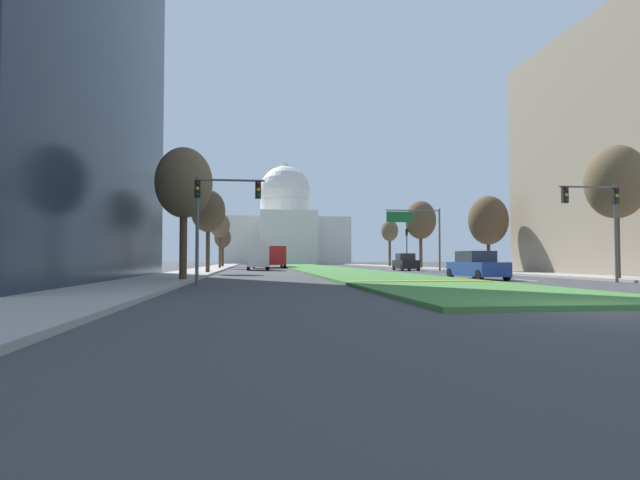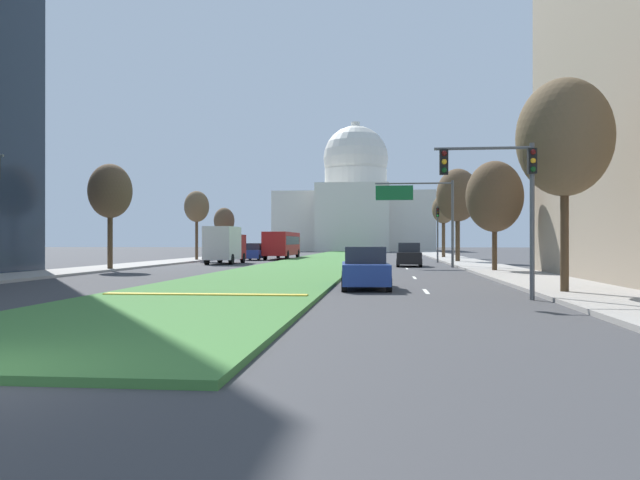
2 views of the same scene
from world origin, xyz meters
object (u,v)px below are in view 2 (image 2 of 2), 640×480
Objects in this scene: capitol_building at (355,208)px; sedan_lead_stopped at (365,269)px; street_tree_left_mid at (110,192)px; traffic_light_far_right at (438,226)px; sedan_midblock at (409,255)px; city_bus at (282,243)px; street_tree_right_distant at (443,210)px; street_tree_right_mid at (495,197)px; street_tree_right_far at (458,196)px; traffic_light_near_right at (506,186)px; overhead_guide_sign at (423,205)px; sedan_distant at (254,252)px; street_tree_left_far at (197,207)px; box_truck_delivery at (225,244)px; street_tree_left_distant at (224,221)px; street_tree_right_near at (564,138)px.

capitol_building is 107.54m from sedan_lead_stopped.
traffic_light_far_right is at bearing 39.18° from street_tree_left_mid.
capitol_building is at bearing 95.43° from sedan_midblock.
street_tree_right_distant is at bearing 15.27° from city_bus.
sedan_lead_stopped is (-7.66, -14.37, -3.93)m from street_tree_right_mid.
street_tree_left_mid is 0.82× the size of street_tree_right_far.
street_tree_right_mid is (2.84, 19.07, 0.94)m from traffic_light_near_right.
overhead_guide_sign is 23.55m from sedan_distant.
city_bus reaches higher than sedan_distant.
sedan_midblock is at bearing -28.82° from street_tree_left_far.
capitol_building reaches higher than traffic_light_near_right.
street_tree_left_mid is at bearing -107.59° from box_truck_delivery.
street_tree_left_mid is 1.65× the size of sedan_distant.
street_tree_left_distant is 1.32× the size of sedan_midblock.
city_bus is at bearing 49.26° from street_tree_left_far.
sedan_midblock is (-2.10, 28.33, -2.94)m from traffic_light_near_right.
capitol_building is 80.13m from box_truck_delivery.
street_tree_right_near is 1.74× the size of sedan_midblock.
street_tree_left_distant is at bearing 130.44° from overhead_guide_sign.
street_tree_right_far is 33.97m from sedan_lead_stopped.
city_bus reaches higher than sedan_lead_stopped.
city_bus is (-17.91, 10.42, -4.36)m from street_tree_right_far.
street_tree_right_far is 11.53m from sedan_midblock.
street_tree_left_mid reaches higher than city_bus.
street_tree_right_far reaches higher than traffic_light_near_right.
capitol_building is 93.82m from street_tree_left_mid.
overhead_guide_sign is at bearing -31.42° from street_tree_left_far.
traffic_light_near_right is 3.63m from street_tree_right_near.
overhead_guide_sign is at bearing -98.53° from street_tree_right_distant.
street_tree_right_far reaches higher than street_tree_right_distant.
street_tree_right_near is 45.93m from sedan_distant.
traffic_light_far_right is (10.89, -74.30, -5.70)m from capitol_building.
street_tree_left_distant is 0.93× the size of box_truck_delivery.
street_tree_right_mid is 1.63× the size of sedan_distant.
traffic_light_far_right is 29.62m from street_tree_left_mid.
street_tree_right_far is at bearing 90.62° from street_tree_right_mid.
street_tree_left_mid is 24.92m from street_tree_right_mid.
street_tree_left_distant is (-25.50, 14.56, -1.80)m from street_tree_right_far.
overhead_guide_sign is 1.52× the size of sedan_distant.
capitol_building reaches higher than box_truck_delivery.
box_truck_delivery is at bearing 160.58° from overhead_guide_sign.
street_tree_left_mid is 33.17m from street_tree_left_distant.
sedan_distant is at bearing 108.16° from sedan_lead_stopped.
street_tree_right_distant reaches higher than traffic_light_far_right.
street_tree_right_mid is 33.69m from street_tree_right_distant.
street_tree_right_distant is at bearing 81.02° from sedan_lead_stopped.
street_tree_left_mid is 22.73m from sedan_lead_stopped.
street_tree_right_distant is at bearing 81.47° from overhead_guide_sign.
street_tree_right_mid is (2.00, -18.43, 1.43)m from traffic_light_far_right.
sedan_lead_stopped is (-3.66, -21.82, -3.85)m from overhead_guide_sign.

